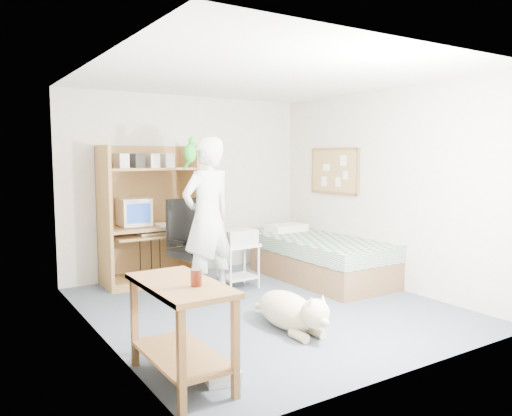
{
  "coord_description": "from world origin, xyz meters",
  "views": [
    {
      "loc": [
        -3.0,
        -4.49,
        1.67
      ],
      "look_at": [
        0.17,
        0.47,
        1.05
      ],
      "focal_mm": 35.0,
      "sensor_mm": 36.0,
      "label": 1
    }
  ],
  "objects_px": {
    "computer_hutch": "(148,221)",
    "bed": "(320,258)",
    "printer_cart": "(238,259)",
    "person": "(208,218)",
    "dog": "(291,311)",
    "office_chair": "(192,259)",
    "side_desk": "(181,316)"
  },
  "relations": [
    {
      "from": "bed",
      "to": "side_desk",
      "type": "height_order",
      "value": "side_desk"
    },
    {
      "from": "computer_hutch",
      "to": "bed",
      "type": "bearing_deg",
      "value": -29.29
    },
    {
      "from": "computer_hutch",
      "to": "dog",
      "type": "relative_size",
      "value": 1.54
    },
    {
      "from": "office_chair",
      "to": "dog",
      "type": "xyz_separation_m",
      "value": [
        0.22,
        -1.74,
        -0.21
      ]
    },
    {
      "from": "side_desk",
      "to": "dog",
      "type": "relative_size",
      "value": 0.86
    },
    {
      "from": "bed",
      "to": "person",
      "type": "bearing_deg",
      "value": 178.1
    },
    {
      "from": "computer_hutch",
      "to": "person",
      "type": "bearing_deg",
      "value": -72.82
    },
    {
      "from": "printer_cart",
      "to": "computer_hutch",
      "type": "bearing_deg",
      "value": 130.46
    },
    {
      "from": "bed",
      "to": "dog",
      "type": "xyz_separation_m",
      "value": [
        -1.52,
        -1.37,
        -0.1
      ]
    },
    {
      "from": "office_chair",
      "to": "person",
      "type": "height_order",
      "value": "person"
    },
    {
      "from": "computer_hutch",
      "to": "dog",
      "type": "distance_m",
      "value": 2.62
    },
    {
      "from": "side_desk",
      "to": "office_chair",
      "type": "height_order",
      "value": "office_chair"
    },
    {
      "from": "computer_hutch",
      "to": "printer_cart",
      "type": "relative_size",
      "value": 3.17
    },
    {
      "from": "computer_hutch",
      "to": "side_desk",
      "type": "distance_m",
      "value": 3.08
    },
    {
      "from": "computer_hutch",
      "to": "person",
      "type": "distance_m",
      "value": 1.12
    },
    {
      "from": "computer_hutch",
      "to": "bed",
      "type": "relative_size",
      "value": 0.89
    },
    {
      "from": "office_chair",
      "to": "person",
      "type": "distance_m",
      "value": 0.62
    },
    {
      "from": "computer_hutch",
      "to": "printer_cart",
      "type": "xyz_separation_m",
      "value": [
        0.84,
        -0.9,
        -0.44
      ]
    },
    {
      "from": "office_chair",
      "to": "printer_cart",
      "type": "relative_size",
      "value": 2.0
    },
    {
      "from": "printer_cart",
      "to": "dog",
      "type": "bearing_deg",
      "value": -104.92
    },
    {
      "from": "office_chair",
      "to": "printer_cart",
      "type": "bearing_deg",
      "value": -25.99
    },
    {
      "from": "office_chair",
      "to": "person",
      "type": "relative_size",
      "value": 0.6
    },
    {
      "from": "computer_hutch",
      "to": "bed",
      "type": "height_order",
      "value": "computer_hutch"
    },
    {
      "from": "office_chair",
      "to": "bed",
      "type": "bearing_deg",
      "value": -23.78
    },
    {
      "from": "computer_hutch",
      "to": "office_chair",
      "type": "xyz_separation_m",
      "value": [
        0.27,
        -0.76,
        -0.42
      ]
    },
    {
      "from": "dog",
      "to": "person",
      "type": "bearing_deg",
      "value": 96.48
    },
    {
      "from": "office_chair",
      "to": "dog",
      "type": "bearing_deg",
      "value": -94.79
    },
    {
      "from": "person",
      "to": "dog",
      "type": "distance_m",
      "value": 1.62
    },
    {
      "from": "dog",
      "to": "side_desk",
      "type": "bearing_deg",
      "value": -161.27
    },
    {
      "from": "side_desk",
      "to": "dog",
      "type": "height_order",
      "value": "side_desk"
    },
    {
      "from": "computer_hutch",
      "to": "bed",
      "type": "distance_m",
      "value": 2.35
    },
    {
      "from": "computer_hutch",
      "to": "office_chair",
      "type": "height_order",
      "value": "computer_hutch"
    }
  ]
}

